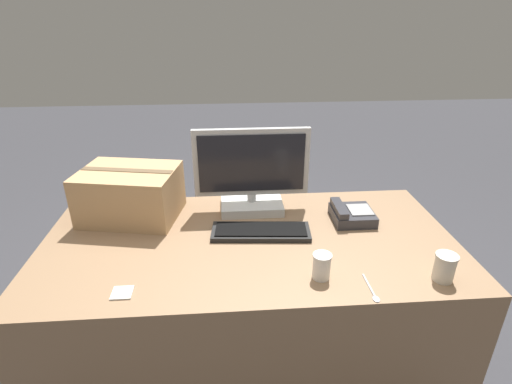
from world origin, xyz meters
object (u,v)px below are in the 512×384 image
object	(u,v)px
desk_phone	(351,214)
cardboard_box	(130,194)
paper_cup_right	(445,267)
spoon	(373,292)
paper_cup_left	(322,266)
keyboard	(261,231)
sticky_note_pad	(122,293)
monitor	(252,177)

from	to	relation	value
desk_phone	cardboard_box	bearing A→B (deg)	173.61
paper_cup_right	cardboard_box	xyz separation A→B (m)	(-1.25, 0.60, 0.06)
desk_phone	spoon	xyz separation A→B (m)	(-0.08, -0.53, -0.03)
paper_cup_left	spoon	xyz separation A→B (m)	(0.16, -0.10, -0.05)
spoon	cardboard_box	xyz separation A→B (m)	(-0.97, 0.65, 0.12)
keyboard	paper_cup_left	world-z (taller)	paper_cup_left
paper_cup_left	sticky_note_pad	world-z (taller)	paper_cup_left
desk_phone	cardboard_box	world-z (taller)	cardboard_box
paper_cup_left	cardboard_box	world-z (taller)	cardboard_box
monitor	keyboard	xyz separation A→B (m)	(0.02, -0.25, -0.16)
paper_cup_right	sticky_note_pad	bearing A→B (deg)	179.57
keyboard	paper_cup_left	bearing A→B (deg)	-54.55
spoon	cardboard_box	bearing A→B (deg)	-124.56
monitor	desk_phone	bearing A→B (deg)	-18.42
keyboard	sticky_note_pad	world-z (taller)	keyboard
monitor	cardboard_box	size ratio (longest dim) A/B	1.13
monitor	paper_cup_left	world-z (taller)	monitor
sticky_note_pad	paper_cup_right	bearing A→B (deg)	-0.43
desk_phone	sticky_note_pad	distance (m)	1.07
monitor	keyboard	distance (m)	0.30
monitor	spoon	size ratio (longest dim) A/B	3.48
monitor	sticky_note_pad	bearing A→B (deg)	-129.21
desk_phone	paper_cup_left	xyz separation A→B (m)	(-0.24, -0.43, 0.02)
paper_cup_right	spoon	distance (m)	0.29
cardboard_box	sticky_note_pad	distance (m)	0.60
desk_phone	paper_cup_left	bearing A→B (deg)	-119.06
monitor	paper_cup_left	bearing A→B (deg)	-69.04
desk_phone	paper_cup_right	distance (m)	0.52
desk_phone	spoon	world-z (taller)	desk_phone
spoon	cardboard_box	distance (m)	1.17
desk_phone	monitor	bearing A→B (deg)	162.02
desk_phone	spoon	distance (m)	0.53
desk_phone	sticky_note_pad	size ratio (longest dim) A/B	2.67
monitor	spoon	distance (m)	0.80
keyboard	desk_phone	distance (m)	0.45
desk_phone	sticky_note_pad	world-z (taller)	desk_phone
monitor	paper_cup_left	xyz separation A→B (m)	(0.22, -0.58, -0.12)
keyboard	paper_cup_left	size ratio (longest dim) A/B	4.43
paper_cup_left	spoon	distance (m)	0.20
monitor	paper_cup_right	distance (m)	0.93
paper_cup_right	cardboard_box	distance (m)	1.39
cardboard_box	sticky_note_pad	xyz separation A→B (m)	(0.08, -0.59, -0.12)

